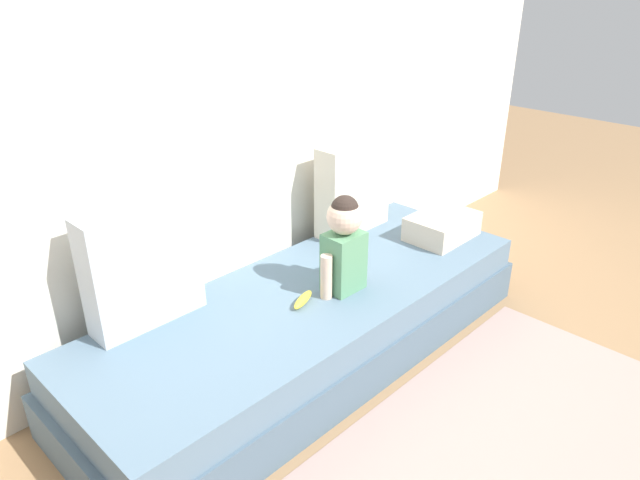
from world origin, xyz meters
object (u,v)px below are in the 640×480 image
Objects in this scene: throw_pillow_right at (353,187)px; banana at (303,300)px; toddler at (344,242)px; folded_blanket at (442,226)px; throw_pillow_left at (142,266)px; couch at (311,324)px.

banana is (-0.79, -0.39, -0.24)m from throw_pillow_right.
toddler is 1.21× the size of folded_blanket.
throw_pillow_left reaches higher than throw_pillow_right.
banana reaches higher than couch.
folded_blanket is at bearing -58.21° from throw_pillow_right.
banana is (0.57, -0.39, -0.25)m from throw_pillow_left.
throw_pillow_left is 0.91m from toddler.
banana is at bearing -34.52° from throw_pillow_left.
throw_pillow_left is 3.18× the size of banana.
couch is 6.17× the size of folded_blanket.
throw_pillow_right is 0.56m from folded_blanket.
throw_pillow_left is 1.36m from throw_pillow_right.
throw_pillow_right is 3.11× the size of banana.
throw_pillow_right is 0.91m from banana.
throw_pillow_left reaches higher than banana.
banana is at bearing 170.27° from toddler.
toddler is 2.84× the size of banana.
throw_pillow_right reaches higher than folded_blanket.
banana is (-0.11, -0.06, 0.21)m from couch.
throw_pillow_right is at bearing 121.79° from folded_blanket.
throw_pillow_right is (0.68, 0.34, 0.46)m from couch.
toddler is (0.13, -0.10, 0.44)m from couch.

